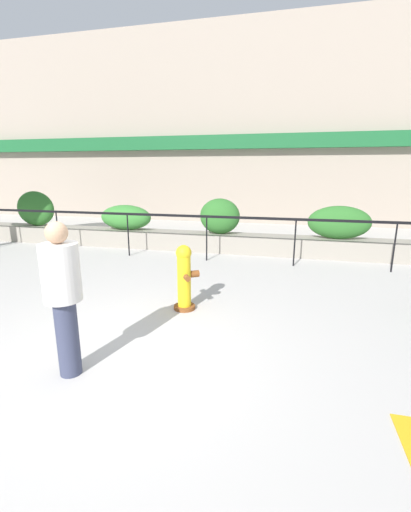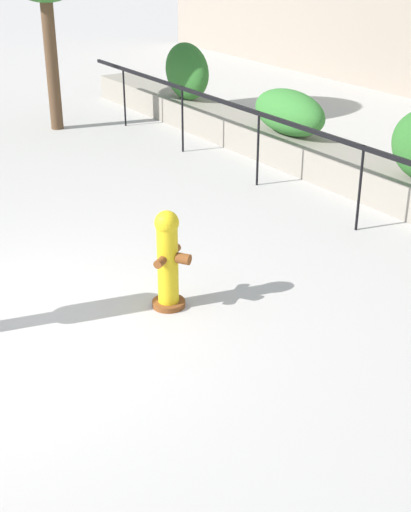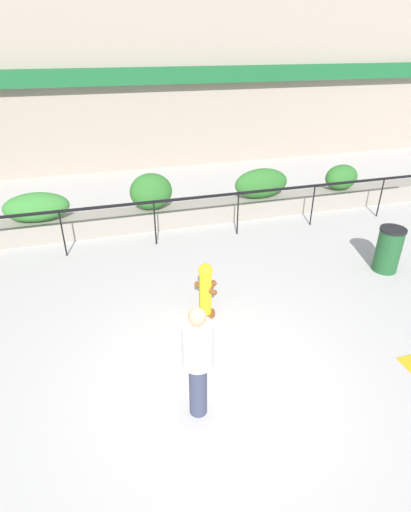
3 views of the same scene
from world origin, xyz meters
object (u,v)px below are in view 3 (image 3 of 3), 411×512
(fire_hydrant, at_px, (206,290))
(pedestrian, at_px, (198,357))
(hedge_bush_2, at_px, (151,192))
(hedge_bush_3, at_px, (261,183))
(trash_bin, at_px, (389,250))
(hedge_bush_4, at_px, (341,177))
(hedge_bush_1, at_px, (36,207))

(fire_hydrant, xyz_separation_m, pedestrian, (-0.70, -2.08, 0.44))
(hedge_bush_2, bearing_deg, pedestrian, -93.91)
(pedestrian, bearing_deg, hedge_bush_3, 60.57)
(hedge_bush_2, bearing_deg, hedge_bush_3, 0.00)
(trash_bin, bearing_deg, hedge_bush_2, 140.42)
(hedge_bush_4, xyz_separation_m, trash_bin, (-1.18, -3.75, -0.37))
(hedge_bush_1, distance_m, hedge_bush_3, 5.98)
(hedge_bush_2, height_order, hedge_bush_4, hedge_bush_2)
(hedge_bush_3, distance_m, trash_bin, 4.03)
(hedge_bush_1, xyz_separation_m, trash_bin, (7.39, -3.75, -0.36))
(hedge_bush_3, height_order, hedge_bush_4, hedge_bush_3)
(hedge_bush_2, bearing_deg, hedge_bush_1, 180.00)
(pedestrian, xyz_separation_m, trash_bin, (4.97, 2.56, -0.48))
(hedge_bush_1, height_order, pedestrian, pedestrian)
(hedge_bush_1, relative_size, fire_hydrant, 1.46)
(hedge_bush_1, bearing_deg, pedestrian, -69.00)
(hedge_bush_4, xyz_separation_m, pedestrian, (-6.14, -6.31, 0.11))
(hedge_bush_3, relative_size, hedge_bush_4, 1.54)
(hedge_bush_2, height_order, trash_bin, hedge_bush_2)
(hedge_bush_1, height_order, hedge_bush_3, hedge_bush_3)
(pedestrian, distance_m, trash_bin, 5.61)
(hedge_bush_2, distance_m, trash_bin, 5.90)
(hedge_bush_3, xyz_separation_m, fire_hydrant, (-2.85, -4.23, -0.37))
(hedge_bush_2, xyz_separation_m, hedge_bush_4, (5.71, 0.00, -0.11))
(hedge_bush_2, xyz_separation_m, fire_hydrant, (0.27, -4.23, -0.44))
(hedge_bush_3, height_order, trash_bin, hedge_bush_3)
(hedge_bush_2, relative_size, fire_hydrant, 1.03)
(hedge_bush_1, bearing_deg, fire_hydrant, -53.53)
(hedge_bush_2, height_order, pedestrian, pedestrian)
(hedge_bush_1, height_order, fire_hydrant, hedge_bush_1)
(fire_hydrant, bearing_deg, hedge_bush_3, 56.00)
(hedge_bush_4, height_order, trash_bin, hedge_bush_4)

